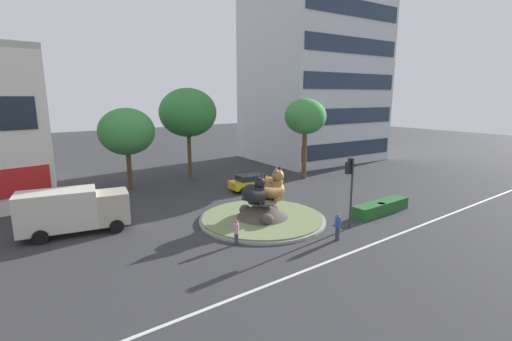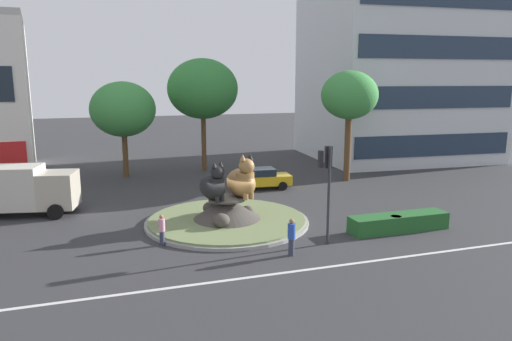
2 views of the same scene
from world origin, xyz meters
name	(u,v)px [view 1 (image 1 of 2)]	position (x,y,z in m)	size (l,w,h in m)	color
ground_plane	(262,220)	(0.00, 0.00, 0.00)	(160.00, 160.00, 0.00)	#333335
lane_centreline	(342,256)	(0.00, -7.43, 0.00)	(112.00, 0.20, 0.01)	silver
roundabout_island	(262,214)	(-0.01, 0.00, 0.47)	(9.12, 9.12, 1.46)	gray
cat_statue_black	(255,192)	(-0.78, -0.17, 2.26)	(1.80, 2.48, 2.18)	black
cat_statue_tabby	(272,187)	(0.87, -0.07, 2.38)	(1.90, 2.80, 2.50)	#9E703D
traffic_light_mast	(350,178)	(3.75, -4.70, 3.53)	(0.77, 0.48, 4.81)	#2D2D33
office_tower	(314,67)	(22.07, 17.24, 12.73)	(17.25, 15.18, 25.45)	silver
clipped_hedge_strip	(381,207)	(8.33, -4.10, 0.45)	(5.52, 1.20, 0.90)	#235B28
broadleaf_tree_behind_island	(188,113)	(1.89, 15.41, 7.10)	(6.00, 6.00, 9.67)	brown
second_tree_near_tower	(127,132)	(-4.76, 14.87, 5.53)	(5.20, 5.20, 7.76)	brown
third_tree_left	(305,117)	(11.84, 8.04, 6.65)	(4.38, 4.38, 8.59)	brown
pedestrian_blue_shirt	(338,226)	(1.56, -5.69, 0.93)	(0.36, 0.36, 1.75)	#33384C
pedestrian_pink_shirt	(236,232)	(-3.90, -2.53, 0.81)	(0.32, 0.32, 1.54)	#33384C
sedan_on_far_lane	(252,182)	(4.38, 7.40, 0.80)	(4.51, 2.28, 1.52)	gold
delivery_box_truck	(73,210)	(-11.41, 5.27, 1.62)	(6.89, 3.51, 2.96)	#B7AD99
litter_bin	(381,209)	(7.99, -4.35, 0.45)	(0.56, 0.56, 0.90)	#2D4233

